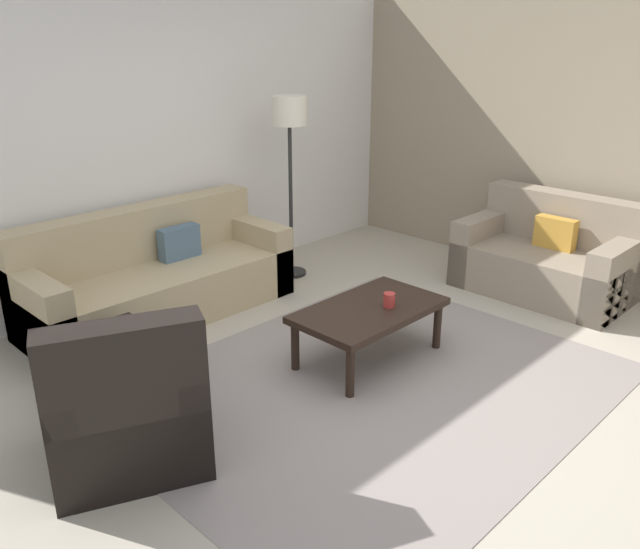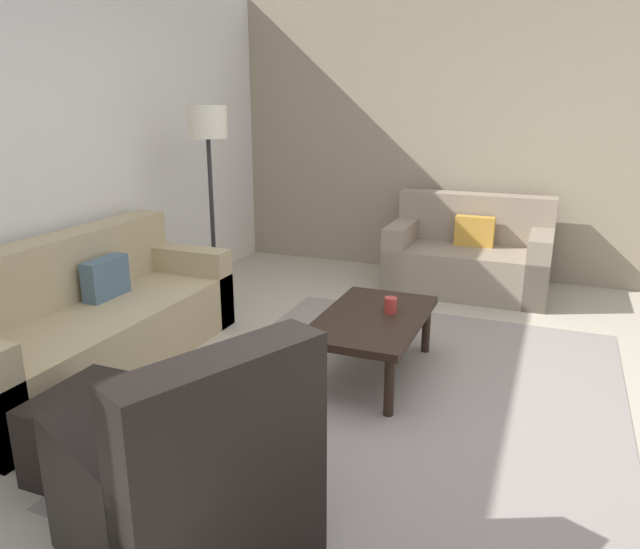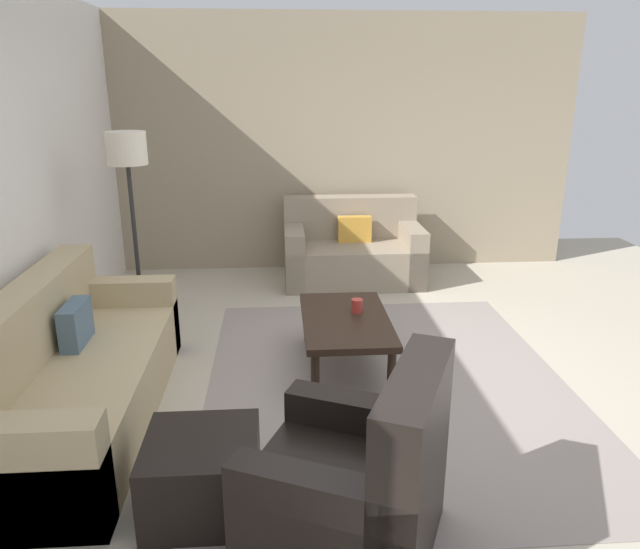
# 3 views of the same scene
# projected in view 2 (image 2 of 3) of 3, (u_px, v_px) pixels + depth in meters

# --- Properties ---
(ground_plane) EXTENTS (8.00, 8.00, 0.00)m
(ground_plane) POSITION_uv_depth(u_px,v_px,m) (400.00, 401.00, 3.65)
(ground_plane) COLOR #B2A893
(rear_partition) EXTENTS (6.00, 0.12, 2.80)m
(rear_partition) POSITION_uv_depth(u_px,v_px,m) (44.00, 153.00, 4.18)
(rear_partition) COLOR silver
(rear_partition) RESTS_ON ground_plane
(stone_feature_panel) EXTENTS (0.12, 5.20, 2.80)m
(stone_feature_panel) POSITION_uv_depth(u_px,v_px,m) (483.00, 137.00, 5.92)
(stone_feature_panel) COLOR gray
(stone_feature_panel) RESTS_ON ground_plane
(area_rug) EXTENTS (3.23, 2.58, 0.01)m
(area_rug) POSITION_uv_depth(u_px,v_px,m) (400.00, 400.00, 3.65)
(area_rug) COLOR gray
(area_rug) RESTS_ON ground_plane
(couch_main) EXTENTS (2.24, 0.86, 0.88)m
(couch_main) POSITION_uv_depth(u_px,v_px,m) (81.00, 326.00, 4.03)
(couch_main) COLOR tan
(couch_main) RESTS_ON ground_plane
(couch_loveseat) EXTENTS (0.87, 1.46, 0.88)m
(couch_loveseat) POSITION_uv_depth(u_px,v_px,m) (470.00, 258.00, 5.74)
(couch_loveseat) COLOR gray
(couch_loveseat) RESTS_ON ground_plane
(armchair_leather) EXTENTS (1.06, 1.06, 0.95)m
(armchair_leather) POSITION_uv_depth(u_px,v_px,m) (195.00, 492.00, 2.32)
(armchair_leather) COLOR black
(armchair_leather) RESTS_ON ground_plane
(ottoman) EXTENTS (0.56, 0.56, 0.40)m
(ottoman) POSITION_uv_depth(u_px,v_px,m) (103.00, 433.00, 2.92)
(ottoman) COLOR black
(ottoman) RESTS_ON ground_plane
(coffee_table) EXTENTS (1.10, 0.64, 0.41)m
(coffee_table) POSITION_uv_depth(u_px,v_px,m) (372.00, 323.00, 3.91)
(coffee_table) COLOR black
(coffee_table) RESTS_ON ground_plane
(cup) EXTENTS (0.08, 0.08, 0.10)m
(cup) POSITION_uv_depth(u_px,v_px,m) (391.00, 305.00, 3.94)
(cup) COLOR #B2332D
(cup) RESTS_ON coffee_table
(lamp_standing) EXTENTS (0.32, 0.32, 1.71)m
(lamp_standing) POSITION_uv_depth(u_px,v_px,m) (208.00, 143.00, 4.93)
(lamp_standing) COLOR black
(lamp_standing) RESTS_ON ground_plane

